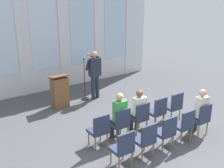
{
  "coord_description": "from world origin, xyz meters",
  "views": [
    {
      "loc": [
        -4.8,
        -5.07,
        4.12
      ],
      "look_at": [
        0.1,
        2.13,
        1.01
      ],
      "focal_mm": 46.67,
      "sensor_mm": 36.0,
      "label": 1
    }
  ],
  "objects_px": {
    "chair_r0_c3": "(158,110)",
    "chair_r1_c0": "(123,147)",
    "chair_r1_c2": "(166,131)",
    "audience_r0_c2": "(138,109)",
    "audience_r1_c4": "(200,109)",
    "chair_r0_c1": "(121,122)",
    "chair_r1_c1": "(146,138)",
    "audience_r0_c1": "(119,114)",
    "lectern": "(60,91)",
    "chair_r0_c2": "(140,116)",
    "chair_r0_c0": "(99,129)",
    "speaker": "(95,71)",
    "mic_stand": "(85,91)",
    "chair_r0_c4": "(174,105)",
    "chair_r1_c3": "(185,124)",
    "chair_r1_c4": "(201,117)"
  },
  "relations": [
    {
      "from": "chair_r0_c3",
      "to": "chair_r1_c0",
      "type": "height_order",
      "value": "same"
    },
    {
      "from": "chair_r0_c2",
      "to": "chair_r1_c1",
      "type": "xyz_separation_m",
      "value": [
        -0.67,
        -1.04,
        0.0
      ]
    },
    {
      "from": "chair_r1_c0",
      "to": "chair_r1_c4",
      "type": "distance_m",
      "value": 2.69
    },
    {
      "from": "chair_r0_c4",
      "to": "chair_r1_c0",
      "type": "distance_m",
      "value": 2.88
    },
    {
      "from": "chair_r1_c0",
      "to": "chair_r1_c2",
      "type": "relative_size",
      "value": 1.0
    },
    {
      "from": "chair_r0_c2",
      "to": "chair_r1_c4",
      "type": "distance_m",
      "value": 1.7
    },
    {
      "from": "mic_stand",
      "to": "speaker",
      "type": "bearing_deg",
      "value": -12.95
    },
    {
      "from": "lectern",
      "to": "chair_r1_c1",
      "type": "relative_size",
      "value": 1.23
    },
    {
      "from": "audience_r0_c1",
      "to": "chair_r0_c4",
      "type": "relative_size",
      "value": 1.43
    },
    {
      "from": "mic_stand",
      "to": "audience_r1_c4",
      "type": "bearing_deg",
      "value": -70.77
    },
    {
      "from": "chair_r0_c2",
      "to": "audience_r1_c4",
      "type": "relative_size",
      "value": 0.7
    },
    {
      "from": "speaker",
      "to": "chair_r0_c3",
      "type": "relative_size",
      "value": 1.87
    },
    {
      "from": "chair_r0_c2",
      "to": "audience_r0_c2",
      "type": "relative_size",
      "value": 0.73
    },
    {
      "from": "lectern",
      "to": "chair_r1_c2",
      "type": "relative_size",
      "value": 1.23
    },
    {
      "from": "mic_stand",
      "to": "chair_r0_c2",
      "type": "xyz_separation_m",
      "value": [
        0.06,
        -3.07,
        0.2
      ]
    },
    {
      "from": "audience_r0_c2",
      "to": "chair_r0_c4",
      "type": "distance_m",
      "value": 1.36
    },
    {
      "from": "audience_r0_c2",
      "to": "audience_r1_c4",
      "type": "relative_size",
      "value": 0.96
    },
    {
      "from": "mic_stand",
      "to": "chair_r1_c4",
      "type": "distance_m",
      "value": 4.34
    },
    {
      "from": "speaker",
      "to": "audience_r0_c2",
      "type": "bearing_deg",
      "value": -96.25
    },
    {
      "from": "speaker",
      "to": "chair_r0_c3",
      "type": "xyz_separation_m",
      "value": [
        0.36,
        -2.98,
        -0.49
      ]
    },
    {
      "from": "lectern",
      "to": "chair_r1_c1",
      "type": "xyz_separation_m",
      "value": [
        0.41,
        -4.02,
        -0.02
      ]
    },
    {
      "from": "lectern",
      "to": "chair_r0_c0",
      "type": "relative_size",
      "value": 1.23
    },
    {
      "from": "lectern",
      "to": "chair_r1_c0",
      "type": "distance_m",
      "value": 4.03
    },
    {
      "from": "chair_r0_c2",
      "to": "chair_r0_c3",
      "type": "distance_m",
      "value": 0.67
    },
    {
      "from": "chair_r1_c0",
      "to": "audience_r1_c4",
      "type": "xyz_separation_m",
      "value": [
        2.69,
        0.08,
        0.21
      ]
    },
    {
      "from": "chair_r0_c3",
      "to": "chair_r1_c0",
      "type": "xyz_separation_m",
      "value": [
        -2.02,
        -1.04,
        0.0
      ]
    },
    {
      "from": "audience_r0_c1",
      "to": "lectern",
      "type": "bearing_deg",
      "value": 97.99
    },
    {
      "from": "chair_r0_c2",
      "to": "chair_r0_c4",
      "type": "xyz_separation_m",
      "value": [
        1.35,
        0.0,
        0.0
      ]
    },
    {
      "from": "chair_r0_c1",
      "to": "chair_r1_c1",
      "type": "xyz_separation_m",
      "value": [
        0.0,
        -1.04,
        0.0
      ]
    },
    {
      "from": "lectern",
      "to": "audience_r0_c2",
      "type": "distance_m",
      "value": 3.1
    },
    {
      "from": "chair_r0_c4",
      "to": "chair_r1_c0",
      "type": "relative_size",
      "value": 1.0
    },
    {
      "from": "chair_r0_c1",
      "to": "chair_r1_c4",
      "type": "relative_size",
      "value": 1.0
    },
    {
      "from": "chair_r0_c2",
      "to": "speaker",
      "type": "bearing_deg",
      "value": 83.92
    },
    {
      "from": "chair_r0_c0",
      "to": "audience_r0_c2",
      "type": "distance_m",
      "value": 1.36
    },
    {
      "from": "chair_r0_c2",
      "to": "chair_r1_c3",
      "type": "bearing_deg",
      "value": -57.08
    },
    {
      "from": "mic_stand",
      "to": "audience_r0_c2",
      "type": "xyz_separation_m",
      "value": [
        0.06,
        -2.98,
        0.38
      ]
    },
    {
      "from": "chair_r1_c0",
      "to": "chair_r1_c1",
      "type": "relative_size",
      "value": 1.0
    },
    {
      "from": "speaker",
      "to": "audience_r0_c1",
      "type": "xyz_separation_m",
      "value": [
        -0.99,
        -2.9,
        -0.28
      ]
    },
    {
      "from": "speaker",
      "to": "chair_r0_c2",
      "type": "xyz_separation_m",
      "value": [
        -0.32,
        -2.98,
        -0.49
      ]
    },
    {
      "from": "chair_r0_c0",
      "to": "chair_r1_c0",
      "type": "distance_m",
      "value": 1.04
    },
    {
      "from": "chair_r0_c0",
      "to": "audience_r1_c4",
      "type": "distance_m",
      "value": 2.86
    },
    {
      "from": "chair_r0_c0",
      "to": "chair_r0_c2",
      "type": "xyz_separation_m",
      "value": [
        1.35,
        0.0,
        0.0
      ]
    },
    {
      "from": "mic_stand",
      "to": "chair_r1_c0",
      "type": "bearing_deg",
      "value": -107.4
    },
    {
      "from": "audience_r0_c1",
      "to": "chair_r1_c0",
      "type": "distance_m",
      "value": 1.32
    },
    {
      "from": "lectern",
      "to": "chair_r0_c2",
      "type": "height_order",
      "value": "lectern"
    },
    {
      "from": "audience_r0_c1",
      "to": "chair_r0_c4",
      "type": "distance_m",
      "value": 2.03
    },
    {
      "from": "speaker",
      "to": "chair_r0_c1",
      "type": "relative_size",
      "value": 1.87
    },
    {
      "from": "lectern",
      "to": "chair_r1_c1",
      "type": "bearing_deg",
      "value": -84.21
    },
    {
      "from": "chair_r1_c0",
      "to": "chair_r0_c4",
      "type": "bearing_deg",
      "value": 21.11
    },
    {
      "from": "speaker",
      "to": "chair_r1_c3",
      "type": "height_order",
      "value": "speaker"
    }
  ]
}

